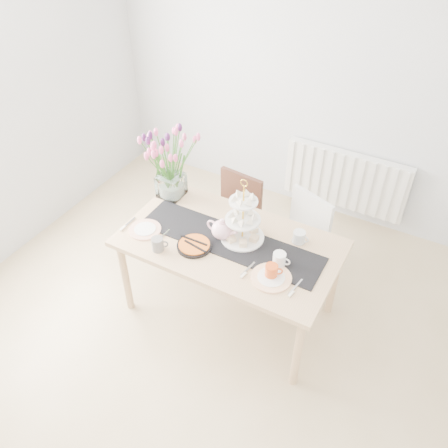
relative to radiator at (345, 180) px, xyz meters
The scene contains 16 objects.
room_shell 2.40m from the radiator, 102.86° to the right, with size 4.50×4.50×4.50m.
radiator is the anchor object (origin of this frame).
dining_table 1.68m from the radiator, 104.03° to the right, with size 1.60×0.90×0.75m.
chair_brown 1.22m from the radiator, 124.15° to the right, with size 0.45×0.45×0.83m.
chair_white 1.00m from the radiator, 94.07° to the right, with size 0.52×0.52×0.83m.
table_runner 1.69m from the radiator, 104.03° to the right, with size 1.40×0.35×0.01m, color black.
tulip_vase 1.86m from the radiator, 129.17° to the right, with size 0.70×0.70×0.60m.
cake_stand 1.64m from the radiator, 102.37° to the right, with size 0.32×0.32×0.47m.
teapot 1.72m from the radiator, 106.36° to the right, with size 0.25×0.21×0.17m, color white, non-canonical shape.
cream_jug 1.42m from the radiator, 88.43° to the right, with size 0.09×0.09×0.09m, color silver.
tart_tin 1.92m from the radiator, 108.47° to the right, with size 0.25×0.25×0.03m.
mug_grey 2.14m from the radiator, 112.73° to the right, with size 0.09×0.09×0.10m, color slate.
mug_white 1.71m from the radiator, 89.70° to the right, with size 0.09×0.09×0.11m, color white.
mug_orange 1.83m from the radiator, 89.75° to the right, with size 0.09×0.09×0.10m, color #D54B17.
plate_left 2.11m from the radiator, 119.37° to the right, with size 0.24×0.24×0.01m, color white.
plate_right 1.84m from the radiator, 89.50° to the right, with size 0.28×0.28×0.01m, color white.
Camera 1 is at (1.30, -1.70, 3.09)m, focal length 38.00 mm.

